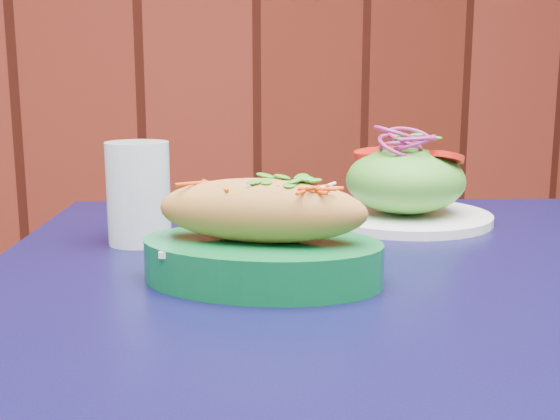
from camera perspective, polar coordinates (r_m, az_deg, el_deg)
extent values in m
cube|color=black|center=(0.74, 7.00, -5.85)|extent=(0.94, 0.94, 0.03)
cube|color=white|center=(0.68, -1.51, -2.84)|extent=(0.20, 0.15, 0.01)
ellipsoid|color=#C4813E|center=(0.67, -1.52, -0.03)|extent=(0.22, 0.15, 0.06)
cylinder|color=white|center=(0.97, 10.04, -0.56)|extent=(0.24, 0.24, 0.01)
ellipsoid|color=#4C992D|center=(0.97, 10.14, 2.37)|extent=(0.16, 0.16, 0.09)
cylinder|color=red|center=(0.95, 13.38, 4.50)|extent=(0.05, 0.05, 0.01)
cylinder|color=red|center=(0.98, 7.43, 4.88)|extent=(0.05, 0.05, 0.01)
cylinder|color=red|center=(1.00, 9.12, 5.00)|extent=(0.05, 0.05, 0.01)
torus|color=#9B226D|center=(0.96, 10.24, 5.29)|extent=(0.06, 0.06, 0.01)
torus|color=#9B226D|center=(0.96, 10.24, 5.53)|extent=(0.06, 0.06, 0.01)
torus|color=#9B226D|center=(0.96, 10.25, 5.76)|extent=(0.06, 0.06, 0.01)
torus|color=#9B226D|center=(0.96, 10.26, 6.00)|extent=(0.06, 0.06, 0.01)
torus|color=#9B226D|center=(0.96, 10.27, 6.24)|extent=(0.06, 0.06, 0.01)
torus|color=#9B226D|center=(0.96, 10.28, 6.48)|extent=(0.06, 0.06, 0.01)
cylinder|color=silver|center=(0.84, -11.42, 1.36)|extent=(0.07, 0.07, 0.12)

